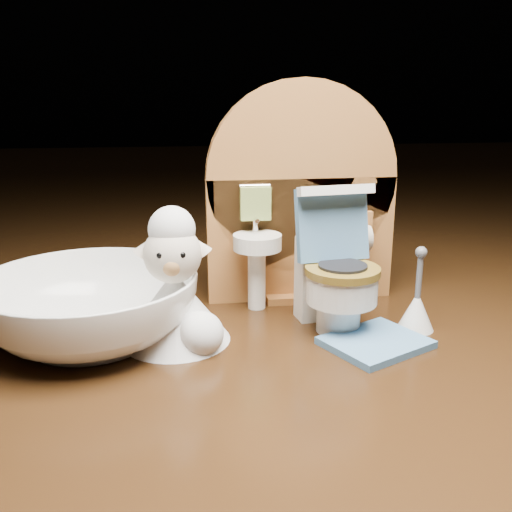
# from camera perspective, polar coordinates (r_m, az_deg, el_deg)

# --- Properties ---
(backdrop_panel) EXTENTS (0.13, 0.05, 0.15)m
(backdrop_panel) POSITION_cam_1_polar(r_m,az_deg,el_deg) (0.39, 4.40, 4.99)
(backdrop_panel) COLOR #A2642E
(backdrop_panel) RESTS_ON ground
(toy_toilet) EXTENTS (0.05, 0.06, 0.09)m
(toy_toilet) POSITION_cam_1_polar(r_m,az_deg,el_deg) (0.35, 7.86, -2.01)
(toy_toilet) COLOR white
(toy_toilet) RESTS_ON ground
(bath_mat) EXTENTS (0.07, 0.06, 0.00)m
(bath_mat) POSITION_cam_1_polar(r_m,az_deg,el_deg) (0.34, 11.86, -8.46)
(bath_mat) COLOR teal
(bath_mat) RESTS_ON ground
(toilet_brush) EXTENTS (0.02, 0.02, 0.05)m
(toilet_brush) POSITION_cam_1_polar(r_m,az_deg,el_deg) (0.37, 15.77, -5.02)
(toilet_brush) COLOR white
(toilet_brush) RESTS_ON ground
(plush_lamb) EXTENTS (0.06, 0.06, 0.08)m
(plush_lamb) POSITION_cam_1_polar(r_m,az_deg,el_deg) (0.33, -8.11, -3.94)
(plush_lamb) COLOR white
(plush_lamb) RESTS_ON ground
(ceramic_bowl) EXTENTS (0.13, 0.13, 0.04)m
(ceramic_bowl) POSITION_cam_1_polar(r_m,az_deg,el_deg) (0.35, -16.28, -5.04)
(ceramic_bowl) COLOR white
(ceramic_bowl) RESTS_ON ground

